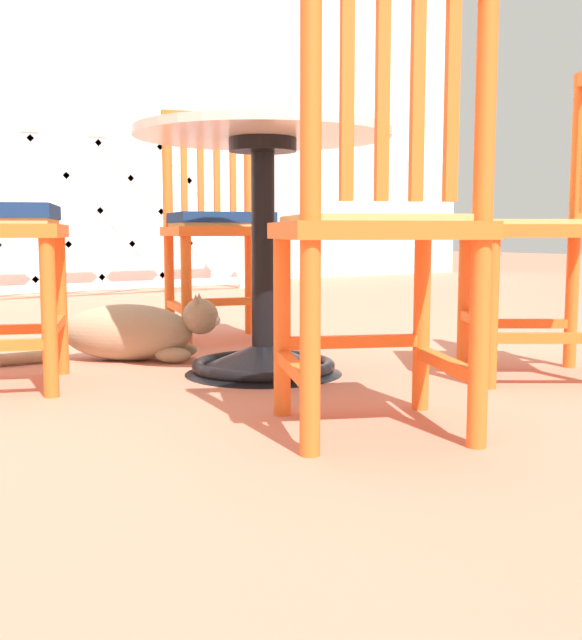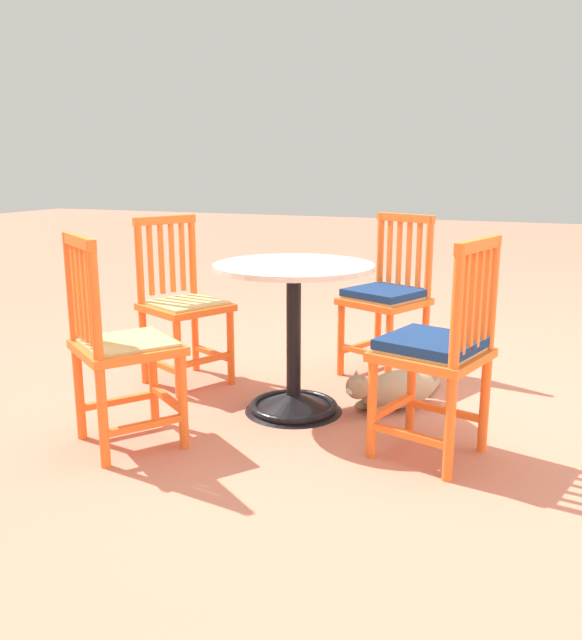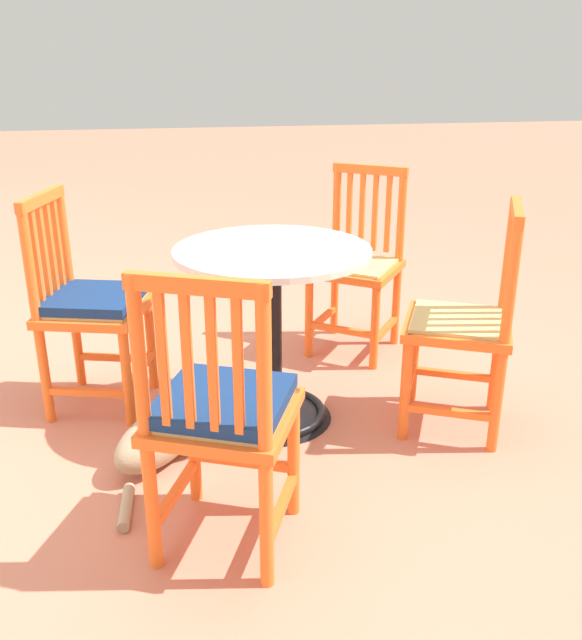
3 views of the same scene
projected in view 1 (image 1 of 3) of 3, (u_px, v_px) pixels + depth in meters
The scene contains 7 objects.
ground_plane at pixel (238, 372), 2.39m from camera, with size 24.00×24.00×0.00m, color #C6755B.
lattice_fence_panel at pixel (32, 209), 4.99m from camera, with size 3.75×0.06×1.15m.
cafe_table at pixel (263, 280), 2.32m from camera, with size 0.76×0.76×0.73m.
orange_chair_tucked_in at pixel (377, 230), 1.61m from camera, with size 0.53×0.53×0.91m.
orange_chair_near_fence at pixel (547, 230), 2.25m from camera, with size 0.56×0.56×0.91m.
orange_chair_facing_out at pixel (218, 228), 3.04m from camera, with size 0.49×0.49×0.91m.
tabby_cat at pixel (138, 332), 2.59m from camera, with size 0.68×0.43×0.23m.
Camera 1 is at (-1.21, -2.02, 0.43)m, focal length 43.43 mm.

